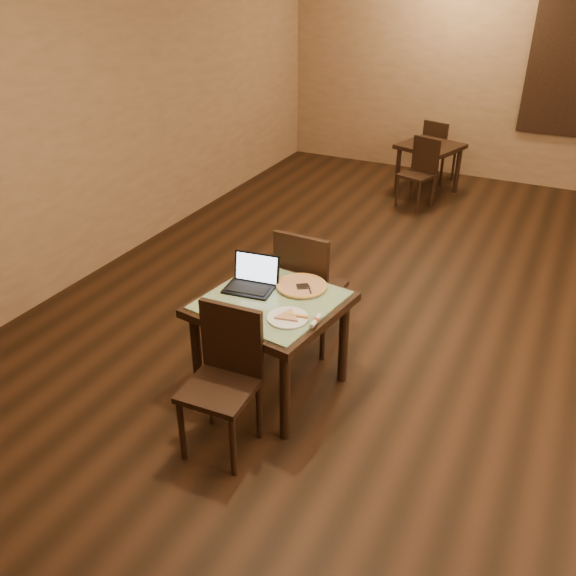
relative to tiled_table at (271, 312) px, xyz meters
The scene contains 15 objects.
ground 1.76m from the tiled_table, 24.45° to the left, with size 10.00×10.00×0.00m, color black.
wall_left 2.74m from the tiled_table, 165.01° to the left, with size 0.02×10.00×3.00m, color #986E4D.
tiled_table is the anchor object (origin of this frame).
chair_main_near 0.62m from the tiled_table, 90.41° to the right, with size 0.45×0.45×0.98m.
chair_main_far 0.61m from the tiled_table, 90.26° to the left, with size 0.46×0.46×1.04m.
laptop 0.28m from the tiled_table, 152.49° to the left, with size 0.37×0.30×0.23m.
plate 0.31m from the tiled_table, 39.29° to the right, with size 0.27×0.27×0.01m, color white.
pizza_slice 0.31m from the tiled_table, 39.29° to the right, with size 0.19×0.19×0.02m, color beige, non-canonical shape.
pizza_pan 0.29m from the tiled_table, 63.43° to the left, with size 0.34×0.34×0.01m, color silver.
pizza_whole 0.29m from the tiled_table, 63.43° to the left, with size 0.36×0.36×0.03m.
spatula 0.29m from the tiled_table, 57.53° to the left, with size 0.09×0.21×0.01m, color silver.
napkin_roll 0.44m from the tiled_table, 19.29° to the right, with size 0.04×0.15×0.04m.
other_table_b 4.68m from the tiled_table, 91.29° to the left, with size 0.89×0.89×0.66m.
other_table_b_chair_near 4.18m from the tiled_table, 91.13° to the left, with size 0.47×0.47×0.86m.
other_table_b_chair_far 5.18m from the tiled_table, 91.41° to the left, with size 0.47×0.47×0.86m.
Camera 1 is at (0.24, -3.88, 2.86)m, focal length 38.00 mm.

